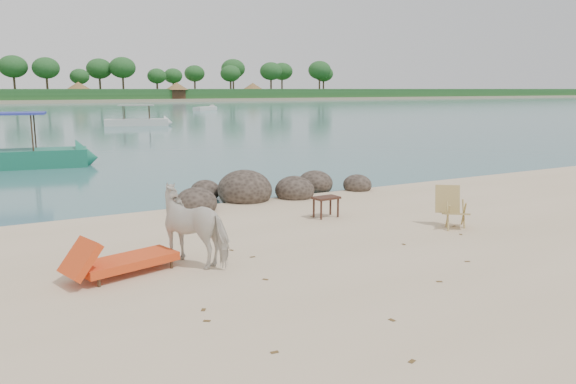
% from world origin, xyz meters
% --- Properties ---
extents(water, '(400.00, 400.00, 0.00)m').
position_xyz_m(water, '(0.00, 90.00, 0.00)').
color(water, '#35666B').
rests_on(water, ground).
extents(boulders, '(6.36, 2.95, 1.14)m').
position_xyz_m(boulders, '(1.77, 6.24, 0.21)').
color(boulders, '#2A221C').
rests_on(boulders, ground).
extents(cow, '(1.49, 1.78, 1.38)m').
position_xyz_m(cow, '(-2.03, 1.32, 0.69)').
color(cow, silver).
rests_on(cow, ground).
extents(side_table, '(0.65, 0.44, 0.51)m').
position_xyz_m(side_table, '(1.95, 3.18, 0.25)').
color(side_table, '#331C14').
rests_on(side_table, ground).
extents(lounge_chair, '(2.17, 1.23, 0.61)m').
position_xyz_m(lounge_chair, '(-3.27, 1.28, 0.31)').
color(lounge_chair, '#EE411C').
rests_on(lounge_chair, ground).
extents(deck_chair, '(0.86, 0.87, 0.93)m').
position_xyz_m(deck_chair, '(3.94, 0.89, 0.46)').
color(deck_chair, tan).
rests_on(deck_chair, ground).
extents(boat_mid, '(6.10, 3.17, 2.92)m').
position_xyz_m(boat_mid, '(7.08, 41.09, 1.46)').
color(boat_mid, silver).
rests_on(boat_mid, water).
extents(boat_far, '(5.20, 4.59, 0.66)m').
position_xyz_m(boat_far, '(24.89, 71.20, 0.33)').
color(boat_far, silver).
rests_on(boat_far, water).
extents(dead_leaves, '(7.27, 6.98, 0.00)m').
position_xyz_m(dead_leaves, '(0.36, -0.54, 0.00)').
color(dead_leaves, brown).
rests_on(dead_leaves, ground).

